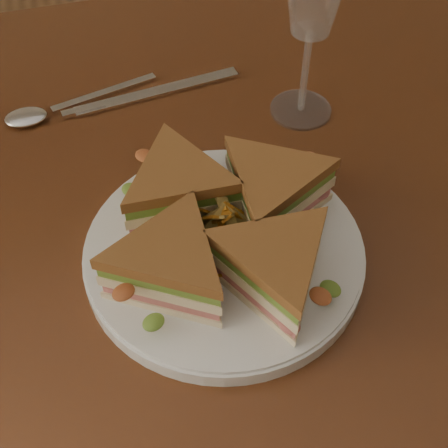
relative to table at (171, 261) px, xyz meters
name	(u,v)px	position (x,y,z in m)	size (l,w,h in m)	color
table	(171,261)	(0.00, 0.00, 0.00)	(1.20, 0.80, 0.75)	#3A1B0D
plate	(224,253)	(0.04, -0.08, 0.11)	(0.26, 0.26, 0.02)	silver
sandwich_wedges	(224,228)	(0.04, -0.08, 0.14)	(0.28, 0.28, 0.06)	beige
crisps_mound	(224,231)	(0.04, -0.08, 0.14)	(0.09, 0.09, 0.05)	#B86A17
spoon	(46,112)	(-0.10, 0.17, 0.10)	(0.18, 0.06, 0.01)	silver
knife	(146,95)	(0.01, 0.17, 0.10)	(0.21, 0.04, 0.00)	silver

